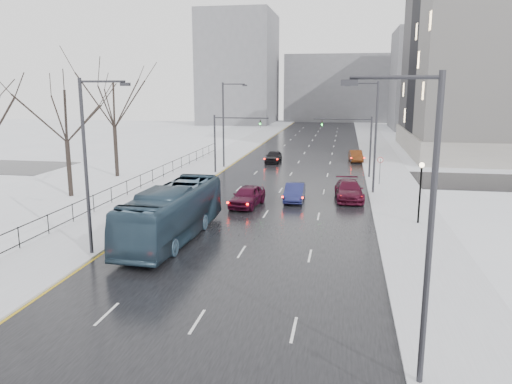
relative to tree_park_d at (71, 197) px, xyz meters
The scene contains 25 objects.
road 31.51m from the tree_park_d, 55.60° to the left, with size 16.00×150.00×0.04m, color black.
cross_road 22.65m from the tree_park_d, 38.19° to the left, with size 130.00×10.00×0.04m, color black.
sidewalk_left 27.01m from the tree_park_d, 74.32° to the left, with size 5.00×150.00×0.16m, color silver.
sidewalk_right 38.43m from the tree_park_d, 42.57° to the left, with size 5.00×150.00×0.16m, color silver.
park_strip 26.09m from the tree_park_d, 94.84° to the left, with size 14.00×150.00×0.12m, color white.
tree_park_d is the anchor object (origin of this frame).
tree_park_e 10.01m from the tree_park_d, 92.29° to the left, with size 9.45×9.45×13.50m, color black, non-canonical shape.
iron_fence 6.31m from the tree_park_d, 39.81° to the right, with size 0.06×70.00×1.30m.
streetlight_r_near 35.80m from the tree_park_d, 42.75° to the right, with size 2.95×0.25×10.00m.
streetlight_r_mid 27.24m from the tree_park_d, 13.01° to the left, with size 2.95×0.25×10.00m.
streetlight_l_near 17.90m from the tree_park_d, 55.47° to the right, with size 2.95×0.25×10.00m.
streetlight_l_far 21.17m from the tree_park_d, 61.85° to the left, with size 2.95×0.25×10.00m.
lamppost_r_mid 29.23m from the tree_park_d, ahead, with size 0.36×0.36×4.28m.
mast_signal_right 29.05m from the tree_park_d, 29.12° to the left, with size 6.10×0.33×6.50m.
mast_signal_left 17.96m from the tree_park_d, 53.20° to the left, with size 6.10×0.33×6.50m.
no_uturn_sign 28.88m from the tree_park_d, 20.32° to the left, with size 0.60×0.06×2.70m.
bldg_far_right 93.70m from the tree_park_d, 60.51° to the left, with size 24.00×20.00×22.00m, color slate.
bldg_far_left 92.17m from the tree_park_d, 92.64° to the left, with size 18.00×22.00×28.00m, color slate.
bldg_far_center 108.59m from the tree_park_d, 78.38° to the left, with size 30.00×18.00×18.00m, color slate.
bus 16.63m from the tree_park_d, 38.19° to the right, with size 2.85×12.18×3.39m, color #2B4154.
sedan_center_near 15.98m from the tree_park_d, ahead, with size 1.98×4.91×1.67m, color #3F0A21.
sedan_right_near 19.61m from the tree_park_d, ahead, with size 1.56×4.47×1.47m, color navy.
sedan_right_far 24.25m from the tree_park_d, ahead, with size 2.28×5.61×1.63m, color #400B1D.
sedan_center_far 27.33m from the tree_park_d, 57.53° to the left, with size 1.81×4.51×1.54m, color black.
sedan_right_distant 35.92m from the tree_park_d, 45.88° to the left, with size 1.52×4.35×1.43m, color #55270E.
Camera 1 is at (5.73, -5.28, 9.54)m, focal length 35.00 mm.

